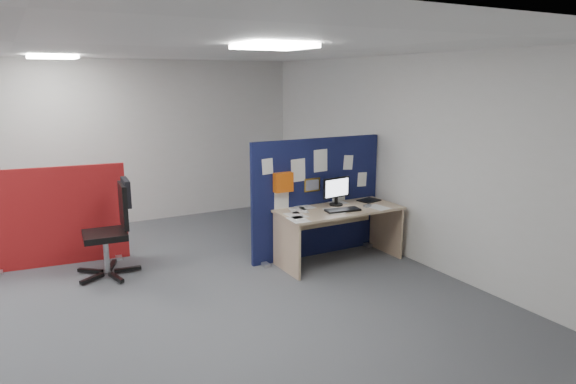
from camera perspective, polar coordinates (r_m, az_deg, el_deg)
name	(u,v)px	position (r m, az deg, el deg)	size (l,w,h in m)	color
floor	(46,330)	(5.68, -25.30, -13.68)	(9.00, 9.00, 0.00)	#4D4F54
ceiling	(14,42)	(5.16, -28.18, 14.48)	(9.00, 7.00, 0.02)	white
wall_back	(19,149)	(8.72, -27.74, 4.21)	(9.00, 0.02, 2.70)	silver
wall_right	(407,159)	(7.01, 13.08, 3.63)	(0.02, 7.00, 2.70)	silver
ceiling_lights	(50,50)	(5.84, -24.93, 14.10)	(4.10, 4.10, 0.04)	white
navy_divider	(316,197)	(6.98, 3.11, -0.60)	(1.96, 0.30, 1.62)	#0F1639
main_desk	(337,221)	(6.82, 5.51, -3.20)	(1.64, 0.73, 0.73)	tan
monitor_main	(336,190)	(6.86, 5.40, 0.24)	(0.43, 0.18, 0.38)	black
keyboard	(343,210)	(6.62, 6.10, -1.99)	(0.45, 0.18, 0.03)	black
mouse	(367,206)	(6.86, 8.82, -1.53)	(0.10, 0.06, 0.03)	#AAAAB0
paper_tray	(369,200)	(7.21, 8.98, -0.92)	(0.28, 0.22, 0.01)	black
red_divider	(57,217)	(7.26, -24.30, -2.60)	(1.73, 0.30, 1.30)	maroon
office_chair	(114,223)	(6.64, -18.74, -3.23)	(0.76, 0.78, 1.18)	black
desk_papers	(321,210)	(6.64, 3.72, -2.02)	(1.46, 0.85, 0.00)	white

